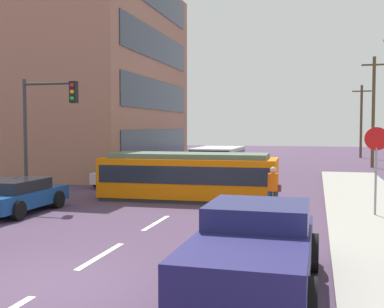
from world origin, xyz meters
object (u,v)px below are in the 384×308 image
(city_bus, at_px, (218,161))
(utility_pole_far, at_px, (373,110))
(pedestrian_crossing, at_px, (273,188))
(utility_pole_distant, at_px, (361,120))
(pickup_truck_parked, at_px, (255,248))
(parked_sedan_far, at_px, (124,173))
(stop_sign, at_px, (376,152))
(streetcar_tram, at_px, (189,176))
(parked_sedan_mid, at_px, (16,195))
(traffic_light_mast, at_px, (45,117))

(city_bus, xyz_separation_m, utility_pole_far, (9.72, 10.20, 3.27))
(pedestrian_crossing, bearing_deg, city_bus, 110.29)
(utility_pole_distant, bearing_deg, city_bus, -113.95)
(utility_pole_far, bearing_deg, city_bus, -133.61)
(pedestrian_crossing, distance_m, utility_pole_far, 22.62)
(city_bus, distance_m, pickup_truck_parked, 19.68)
(parked_sedan_far, height_order, utility_pole_distant, utility_pole_distant)
(stop_sign, height_order, utility_pole_distant, utility_pole_distant)
(pickup_truck_parked, bearing_deg, parked_sedan_far, 120.82)
(pickup_truck_parked, bearing_deg, utility_pole_distant, 82.68)
(streetcar_tram, height_order, pedestrian_crossing, streetcar_tram)
(parked_sedan_mid, height_order, traffic_light_mast, traffic_light_mast)
(parked_sedan_mid, distance_m, parked_sedan_far, 8.48)
(parked_sedan_far, distance_m, traffic_light_mast, 6.89)
(streetcar_tram, xyz_separation_m, pedestrian_crossing, (3.71, -2.76, -0.06))
(utility_pole_far, distance_m, utility_pole_distant, 12.09)
(city_bus, relative_size, stop_sign, 1.77)
(city_bus, height_order, pedestrian_crossing, city_bus)
(city_bus, bearing_deg, pedestrian_crossing, -69.71)
(parked_sedan_mid, relative_size, utility_pole_far, 0.50)
(city_bus, relative_size, parked_sedan_mid, 1.25)
(city_bus, height_order, utility_pole_far, utility_pole_far)
(parked_sedan_far, height_order, traffic_light_mast, traffic_light_mast)
(city_bus, relative_size, pedestrian_crossing, 3.06)
(stop_sign, relative_size, traffic_light_mast, 0.59)
(parked_sedan_mid, relative_size, stop_sign, 1.42)
(streetcar_tram, relative_size, traffic_light_mast, 1.48)
(parked_sedan_mid, height_order, parked_sedan_far, same)
(utility_pole_distant, bearing_deg, stop_sign, -94.01)
(pedestrian_crossing, height_order, parked_sedan_mid, pedestrian_crossing)
(streetcar_tram, xyz_separation_m, traffic_light_mast, (-5.25, -2.29, 2.42))
(streetcar_tram, height_order, parked_sedan_far, streetcar_tram)
(streetcar_tram, bearing_deg, utility_pole_distant, 73.21)
(traffic_light_mast, bearing_deg, stop_sign, -1.05)
(streetcar_tram, distance_m, traffic_light_mast, 6.22)
(streetcar_tram, xyz_separation_m, parked_sedan_far, (-4.54, 3.96, -0.38))
(parked_sedan_mid, xyz_separation_m, utility_pole_far, (14.30, 23.42, 3.68))
(streetcar_tram, relative_size, utility_pole_distant, 1.01)
(pickup_truck_parked, height_order, utility_pole_distant, utility_pole_distant)
(pedestrian_crossing, xyz_separation_m, stop_sign, (3.30, 0.25, 1.25))
(parked_sedan_far, distance_m, utility_pole_far, 20.63)
(traffic_light_mast, bearing_deg, parked_sedan_mid, -86.73)
(city_bus, distance_m, utility_pole_distant, 24.53)
(city_bus, bearing_deg, streetcar_tram, -86.45)
(parked_sedan_far, bearing_deg, traffic_light_mast, -96.48)
(pedestrian_crossing, relative_size, utility_pole_distant, 0.23)
(parked_sedan_mid, distance_m, utility_pole_far, 27.68)
(parked_sedan_far, bearing_deg, parked_sedan_mid, -93.95)
(pedestrian_crossing, relative_size, pickup_truck_parked, 0.33)
(parked_sedan_far, bearing_deg, city_bus, 49.96)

